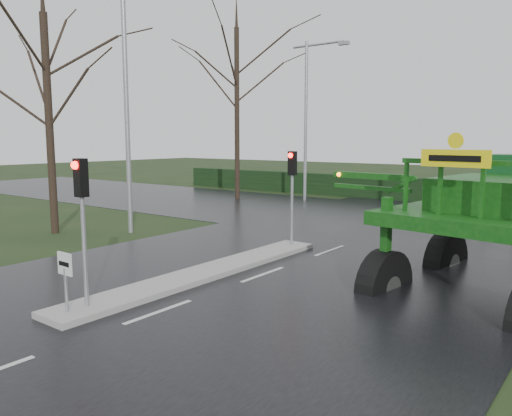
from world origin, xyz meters
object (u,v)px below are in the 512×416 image
Objects in this scene: keep_left_sign at (65,272)px; white_sedan at (507,232)px; traffic_signal_near at (82,201)px; street_light_left_far at (310,106)px; traffic_signal_mid at (292,178)px; crop_sprayer at (392,197)px; street_light_left_near at (131,89)px.

keep_left_sign reaches higher than white_sedan.
street_light_left_far is at bearing 108.17° from traffic_signal_near.
traffic_signal_mid is 0.81× the size of white_sedan.
crop_sprayer is (4.64, 6.74, 1.36)m from keep_left_sign.
street_light_left_near reaches higher than keep_left_sign.
white_sedan is (5.52, 8.46, -2.59)m from traffic_signal_mid.
keep_left_sign is 0.31× the size of white_sedan.
traffic_signal_near is 0.39× the size of crop_sprayer.
crop_sprayer is at bearing 55.46° from keep_left_sign.
street_light_left_near is (-6.89, 7.01, 3.40)m from traffic_signal_near.
traffic_signal_near is at bearing -71.83° from street_light_left_far.
street_light_left_far is (-6.89, 21.01, 3.40)m from traffic_signal_near.
keep_left_sign is 1.61m from traffic_signal_near.
crop_sprayer is 11.01m from white_sedan.
traffic_signal_near reaches higher than keep_left_sign.
street_light_left_near is (-6.89, -1.49, 3.40)m from traffic_signal_mid.
traffic_signal_near is 0.81× the size of white_sedan.
street_light_left_near is 2.31× the size of white_sedan.
street_light_left_far is at bearing 118.86° from traffic_signal_mid.
street_light_left_far reaches higher than white_sedan.
street_light_left_near is 17.00m from white_sedan.
crop_sprayer is (11.54, -0.76, -3.57)m from street_light_left_near.
traffic_signal_near and traffic_signal_mid have the same top height.
street_light_left_far is at bearing 90.00° from street_light_left_near.
traffic_signal_near is 18.02m from white_sedan.
street_light_left_near is at bearing 132.59° from keep_left_sign.
traffic_signal_near is 0.35× the size of street_light_left_far.
traffic_signal_mid is at bearing 90.00° from keep_left_sign.
crop_sprayer is (4.64, 6.25, -0.17)m from traffic_signal_near.
keep_left_sign is 18.33m from white_sedan.
street_light_left_near and street_light_left_far have the same top height.
street_light_left_far is at bearing 107.78° from keep_left_sign.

